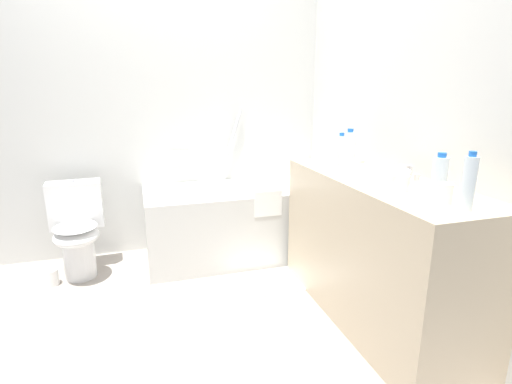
{
  "coord_description": "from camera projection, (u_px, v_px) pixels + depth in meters",
  "views": [
    {
      "loc": [
        -0.18,
        -2.24,
        1.39
      ],
      "look_at": [
        0.58,
        0.24,
        0.7
      ],
      "focal_mm": 27.33,
      "sensor_mm": 36.0,
      "label": 1
    }
  ],
  "objects": [
    {
      "name": "soap_dish",
      "position": [
        327.0,
        161.0,
        2.76
      ],
      "size": [
        0.09,
        0.06,
        0.02
      ],
      "primitive_type": "cube",
      "color": "white",
      "rests_on": "vanity_counter"
    },
    {
      "name": "toilet_paper_roll",
      "position": [
        50.0,
        277.0,
        2.84
      ],
      "size": [
        0.11,
        0.11,
        0.12
      ],
      "primitive_type": "cylinder",
      "color": "white",
      "rests_on": "ground_plane"
    },
    {
      "name": "water_bottle_3",
      "position": [
        439.0,
        177.0,
        1.84
      ],
      "size": [
        0.07,
        0.07,
        0.22
      ],
      "color": "silver",
      "rests_on": "vanity_counter"
    },
    {
      "name": "bathtub",
      "position": [
        240.0,
        219.0,
        3.31
      ],
      "size": [
        1.54,
        0.7,
        1.21
      ],
      "color": "silver",
      "rests_on": "ground_plane"
    },
    {
      "name": "drinking_glass_1",
      "position": [
        402.0,
        183.0,
        1.98
      ],
      "size": [
        0.07,
        0.07,
        0.08
      ],
      "primitive_type": "cylinder",
      "color": "white",
      "rests_on": "vanity_counter"
    },
    {
      "name": "bath_mat",
      "position": [
        279.0,
        281.0,
        2.9
      ],
      "size": [
        0.67,
        0.37,
        0.01
      ],
      "primitive_type": "cube",
      "color": "white",
      "rests_on": "ground_plane"
    },
    {
      "name": "drinking_glass_3",
      "position": [
        358.0,
        165.0,
        2.44
      ],
      "size": [
        0.08,
        0.08,
        0.08
      ],
      "primitive_type": "cylinder",
      "color": "white",
      "rests_on": "vanity_counter"
    },
    {
      "name": "drinking_glass_0",
      "position": [
        445.0,
        194.0,
        1.75
      ],
      "size": [
        0.06,
        0.06,
        0.1
      ],
      "primitive_type": "cylinder",
      "color": "white",
      "rests_on": "vanity_counter"
    },
    {
      "name": "drinking_glass_2",
      "position": [
        334.0,
        158.0,
        2.65
      ],
      "size": [
        0.06,
        0.06,
        0.1
      ],
      "primitive_type": "cylinder",
      "color": "white",
      "rests_on": "vanity_counter"
    },
    {
      "name": "wall_back_tiled",
      "position": [
        157.0,
        115.0,
        3.29
      ],
      "size": [
        3.24,
        0.1,
        2.34
      ],
      "primitive_type": "cube",
      "color": "silver",
      "rests_on": "ground_plane"
    },
    {
      "name": "toilet",
      "position": [
        77.0,
        228.0,
        2.94
      ],
      "size": [
        0.4,
        0.51,
        0.72
      ],
      "rotation": [
        0.0,
        0.0,
        -1.51
      ],
      "color": "white",
      "rests_on": "ground_plane"
    },
    {
      "name": "wall_right_mirror",
      "position": [
        394.0,
        123.0,
        2.59
      ],
      "size": [
        0.1,
        2.71,
        2.34
      ],
      "primitive_type": "cube",
      "color": "silver",
      "rests_on": "ground_plane"
    },
    {
      "name": "water_bottle_0",
      "position": [
        469.0,
        183.0,
        1.64
      ],
      "size": [
        0.06,
        0.06,
        0.26
      ],
      "color": "silver",
      "rests_on": "vanity_counter"
    },
    {
      "name": "sink_faucet",
      "position": [
        409.0,
        173.0,
        2.26
      ],
      "size": [
        0.1,
        0.15,
        0.08
      ],
      "color": "silver",
      "rests_on": "vanity_counter"
    },
    {
      "name": "water_bottle_1",
      "position": [
        349.0,
        150.0,
        2.5
      ],
      "size": [
        0.07,
        0.07,
        0.26
      ],
      "color": "silver",
      "rests_on": "vanity_counter"
    },
    {
      "name": "sink_basin",
      "position": [
        379.0,
        175.0,
        2.21
      ],
      "size": [
        0.34,
        0.34,
        0.07
      ],
      "primitive_type": "cylinder",
      "color": "white",
      "rests_on": "vanity_counter"
    },
    {
      "name": "water_bottle_2",
      "position": [
        341.0,
        149.0,
        2.74
      ],
      "size": [
        0.06,
        0.06,
        0.21
      ],
      "color": "silver",
      "rests_on": "vanity_counter"
    },
    {
      "name": "ground_plane",
      "position": [
        179.0,
        315.0,
        2.47
      ],
      "size": [
        3.84,
        3.84,
        0.0
      ],
      "primitive_type": "plane",
      "color": "#9E9389"
    },
    {
      "name": "vanity_counter",
      "position": [
        375.0,
        250.0,
        2.37
      ],
      "size": [
        0.53,
        1.49,
        0.88
      ],
      "primitive_type": "cube",
      "color": "tan",
      "rests_on": "ground_plane"
    }
  ]
}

